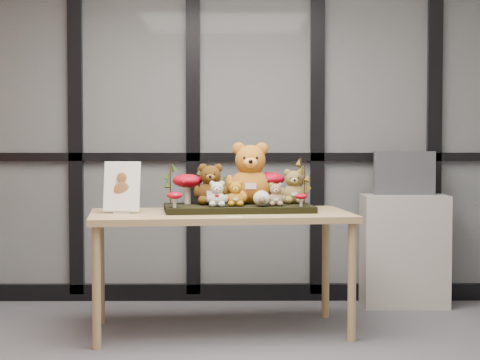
{
  "coord_description": "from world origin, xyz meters",
  "views": [
    {
      "loc": [
        -0.16,
        -3.83,
        1.21
      ],
      "look_at": [
        -0.12,
        1.41,
        0.94
      ],
      "focal_mm": 65.0,
      "sensor_mm": 36.0,
      "label": 1
    }
  ],
  "objects_px": {
    "mushroom_back_right": "(269,186)",
    "mushroom_back_left": "(188,187)",
    "monitor": "(404,173)",
    "bear_white_bow": "(217,192)",
    "mushroom_front_right": "(301,199)",
    "mushroom_front_left": "(175,199)",
    "bear_beige_small": "(276,193)",
    "bear_tan_back": "(294,185)",
    "display_table": "(220,223)",
    "sign_holder": "(122,189)",
    "cabinet": "(404,250)",
    "plush_cream_hedgehog": "(262,198)",
    "bear_brown_medium": "(211,182)",
    "bear_pooh_yellow": "(250,170)",
    "bear_small_yellow": "(236,192)",
    "diorama_tray": "(238,208)"
  },
  "relations": [
    {
      "from": "bear_brown_medium",
      "to": "bear_beige_small",
      "type": "relative_size",
      "value": 1.79
    },
    {
      "from": "monitor",
      "to": "sign_holder",
      "type": "bearing_deg",
      "value": -154.9
    },
    {
      "from": "display_table",
      "to": "mushroom_back_left",
      "type": "height_order",
      "value": "mushroom_back_left"
    },
    {
      "from": "bear_tan_back",
      "to": "monitor",
      "type": "distance_m",
      "value": 1.05
    },
    {
      "from": "bear_pooh_yellow",
      "to": "sign_holder",
      "type": "bearing_deg",
      "value": -169.75
    },
    {
      "from": "mushroom_front_left",
      "to": "sign_holder",
      "type": "height_order",
      "value": "sign_holder"
    },
    {
      "from": "plush_cream_hedgehog",
      "to": "bear_small_yellow",
      "type": "bearing_deg",
      "value": 166.8
    },
    {
      "from": "mushroom_back_right",
      "to": "monitor",
      "type": "height_order",
      "value": "monitor"
    },
    {
      "from": "bear_beige_small",
      "to": "monitor",
      "type": "distance_m",
      "value": 1.27
    },
    {
      "from": "bear_brown_medium",
      "to": "mushroom_back_right",
      "type": "bearing_deg",
      "value": 10.2
    },
    {
      "from": "plush_cream_hedgehog",
      "to": "bear_white_bow",
      "type": "bearing_deg",
      "value": 176.83
    },
    {
      "from": "mushroom_back_left",
      "to": "monitor",
      "type": "height_order",
      "value": "monitor"
    },
    {
      "from": "bear_brown_medium",
      "to": "plush_cream_hedgehog",
      "type": "xyz_separation_m",
      "value": [
        0.31,
        -0.15,
        -0.09
      ]
    },
    {
      "from": "bear_white_bow",
      "to": "mushroom_front_right",
      "type": "bearing_deg",
      "value": -4.25
    },
    {
      "from": "bear_beige_small",
      "to": "diorama_tray",
      "type": "bearing_deg",
      "value": 153.85
    },
    {
      "from": "bear_brown_medium",
      "to": "bear_small_yellow",
      "type": "xyz_separation_m",
      "value": [
        0.16,
        -0.13,
        -0.05
      ]
    },
    {
      "from": "cabinet",
      "to": "bear_brown_medium",
      "type": "bearing_deg",
      "value": -152.65
    },
    {
      "from": "bear_small_yellow",
      "to": "bear_white_bow",
      "type": "height_order",
      "value": "same"
    },
    {
      "from": "plush_cream_hedgehog",
      "to": "mushroom_back_right",
      "type": "height_order",
      "value": "mushroom_back_right"
    },
    {
      "from": "bear_small_yellow",
      "to": "mushroom_back_right",
      "type": "xyz_separation_m",
      "value": [
        0.21,
        0.25,
        0.02
      ]
    },
    {
      "from": "mushroom_front_left",
      "to": "mushroom_front_right",
      "type": "distance_m",
      "value": 0.77
    },
    {
      "from": "bear_white_bow",
      "to": "sign_holder",
      "type": "height_order",
      "value": "sign_holder"
    },
    {
      "from": "mushroom_front_right",
      "to": "bear_tan_back",
      "type": "bearing_deg",
      "value": 97.95
    },
    {
      "from": "mushroom_back_right",
      "to": "mushroom_back_left",
      "type": "bearing_deg",
      "value": -172.6
    },
    {
      "from": "display_table",
      "to": "cabinet",
      "type": "bearing_deg",
      "value": 25.43
    },
    {
      "from": "bear_pooh_yellow",
      "to": "mushroom_front_left",
      "type": "height_order",
      "value": "bear_pooh_yellow"
    },
    {
      "from": "display_table",
      "to": "bear_tan_back",
      "type": "bearing_deg",
      "value": 14.38
    },
    {
      "from": "bear_beige_small",
      "to": "mushroom_front_right",
      "type": "relative_size",
      "value": 1.81
    },
    {
      "from": "bear_tan_back",
      "to": "bear_beige_small",
      "type": "relative_size",
      "value": 1.53
    },
    {
      "from": "mushroom_front_left",
      "to": "bear_white_bow",
      "type": "bearing_deg",
      "value": 15.17
    },
    {
      "from": "display_table",
      "to": "sign_holder",
      "type": "xyz_separation_m",
      "value": [
        -0.59,
        -0.05,
        0.21
      ]
    },
    {
      "from": "bear_white_bow",
      "to": "bear_beige_small",
      "type": "height_order",
      "value": "bear_white_bow"
    },
    {
      "from": "display_table",
      "to": "bear_pooh_yellow",
      "type": "distance_m",
      "value": 0.41
    },
    {
      "from": "bear_small_yellow",
      "to": "mushroom_front_left",
      "type": "height_order",
      "value": "bear_small_yellow"
    },
    {
      "from": "diorama_tray",
      "to": "plush_cream_hedgehog",
      "type": "relative_size",
      "value": 8.65
    },
    {
      "from": "mushroom_back_right",
      "to": "mushroom_front_right",
      "type": "height_order",
      "value": "mushroom_back_right"
    },
    {
      "from": "mushroom_back_left",
      "to": "mushroom_back_right",
      "type": "xyz_separation_m",
      "value": [
        0.52,
        0.07,
        0.0
      ]
    },
    {
      "from": "bear_brown_medium",
      "to": "bear_white_bow",
      "type": "xyz_separation_m",
      "value": [
        0.04,
        -0.17,
        -0.05
      ]
    },
    {
      "from": "plush_cream_hedgehog",
      "to": "mushroom_back_left",
      "type": "xyz_separation_m",
      "value": [
        -0.46,
        0.2,
        0.05
      ]
    },
    {
      "from": "mushroom_back_left",
      "to": "monitor",
      "type": "xyz_separation_m",
      "value": [
        1.5,
        0.67,
        0.06
      ]
    },
    {
      "from": "diorama_tray",
      "to": "sign_holder",
      "type": "xyz_separation_m",
      "value": [
        -0.7,
        -0.12,
        0.13
      ]
    },
    {
      "from": "bear_pooh_yellow",
      "to": "bear_tan_back",
      "type": "xyz_separation_m",
      "value": [
        0.27,
        -0.01,
        -0.09
      ]
    },
    {
      "from": "bear_beige_small",
      "to": "bear_tan_back",
      "type": "bearing_deg",
      "value": 49.89
    },
    {
      "from": "bear_tan_back",
      "to": "cabinet",
      "type": "height_order",
      "value": "bear_tan_back"
    },
    {
      "from": "bear_brown_medium",
      "to": "mushroom_back_right",
      "type": "relative_size",
      "value": 1.28
    },
    {
      "from": "bear_beige_small",
      "to": "mushroom_back_right",
      "type": "relative_size",
      "value": 0.72
    },
    {
      "from": "bear_brown_medium",
      "to": "bear_beige_small",
      "type": "distance_m",
      "value": 0.42
    },
    {
      "from": "display_table",
      "to": "mushroom_front_right",
      "type": "xyz_separation_m",
      "value": [
        0.49,
        -0.03,
        0.15
      ]
    },
    {
      "from": "mushroom_front_left",
      "to": "mushroom_front_right",
      "type": "relative_size",
      "value": 1.21
    },
    {
      "from": "display_table",
      "to": "bear_white_bow",
      "type": "bearing_deg",
      "value": -114.84
    }
  ]
}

